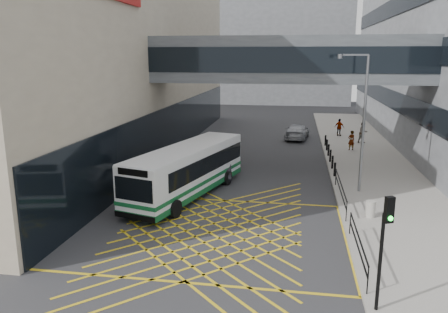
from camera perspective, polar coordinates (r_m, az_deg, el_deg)
The scene contains 18 objects.
ground at distance 19.92m, azimuth -1.91°, elevation -9.90°, with size 120.00×120.00×0.00m, color #333335.
building_whsmith at distance 40.28m, azimuth -23.64°, elevation 12.32°, with size 24.17×42.00×16.00m.
building_far at distance 78.20m, azimuth 5.43°, elevation 13.91°, with size 28.00×16.00×18.00m, color slate.
skybridge at distance 29.99m, azimuth 8.38°, elevation 12.41°, with size 20.00×4.10×3.00m.
pavement at distance 34.29m, azimuth 18.15°, elevation -0.56°, with size 6.00×54.00×0.16m, color #9C978E.
box_junction at distance 19.92m, azimuth -1.91°, elevation -9.89°, with size 12.00×9.00×0.01m.
bus at distance 24.64m, azimuth -4.68°, elevation -1.69°, with size 4.91×10.32×2.83m.
car_white at distance 26.32m, azimuth -8.98°, elevation -2.53°, with size 1.98×4.83×1.54m, color white.
car_dark at distance 28.58m, azimuth -0.64°, elevation -1.28°, with size 1.72×4.40×1.38m, color black.
car_silver at distance 42.17m, azimuth 9.53°, elevation 3.29°, with size 2.01×4.75×1.48m, color #9FA2A8.
traffic_light at distance 13.81m, azimuth 20.22°, elevation -9.92°, with size 0.31×0.44×3.70m.
street_lamp at distance 25.38m, azimuth 17.48°, elevation 5.15°, with size 1.75×0.51×7.69m.
litter_bin at distance 22.31m, azimuth 18.58°, elevation -6.51°, with size 0.46×0.46×0.80m, color #ADA89E.
kerb_railings at distance 21.08m, azimuth 15.81°, elevation -6.54°, with size 0.05×12.54×1.00m.
bollards at distance 33.85m, azimuth 13.61°, elevation 0.48°, with size 0.14×10.14×0.90m.
pedestrian_a at distance 37.30m, azimuth 16.29°, elevation 2.03°, with size 0.64×0.46×1.62m, color gray.
pedestrian_b at distance 40.68m, azimuth 17.71°, elevation 2.97°, with size 0.90×0.52×1.83m, color gray.
pedestrian_c at distance 43.70m, azimuth 14.84°, elevation 3.70°, with size 0.98×0.47×1.65m, color gray.
Camera 1 is at (3.64, -17.98, 7.77)m, focal length 35.00 mm.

